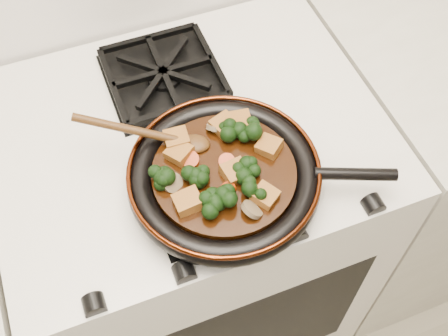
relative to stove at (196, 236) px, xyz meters
name	(u,v)px	position (x,y,z in m)	size (l,w,h in m)	color
stove	(196,236)	(0.00, 0.00, 0.00)	(0.76, 0.60, 0.90)	beige
burner_grate_front	(212,183)	(0.00, -0.14, 0.46)	(0.23, 0.23, 0.03)	black
burner_grate_back	(163,75)	(0.00, 0.14, 0.46)	(0.23, 0.23, 0.03)	black
skillet	(225,176)	(0.02, -0.15, 0.49)	(0.44, 0.34, 0.05)	black
braising_sauce	(224,175)	(0.02, -0.15, 0.50)	(0.25, 0.25, 0.02)	black
tofu_cube_0	(177,140)	(-0.04, -0.07, 0.52)	(0.04, 0.04, 0.02)	brown
tofu_cube_1	(265,196)	(0.06, -0.23, 0.52)	(0.04, 0.04, 0.02)	brown
tofu_cube_2	(235,172)	(0.03, -0.17, 0.52)	(0.04, 0.04, 0.02)	brown
tofu_cube_3	(269,147)	(0.11, -0.14, 0.52)	(0.04, 0.04, 0.02)	brown
tofu_cube_4	(179,153)	(-0.04, -0.09, 0.52)	(0.04, 0.04, 0.02)	brown
tofu_cube_5	(188,202)	(-0.06, -0.19, 0.52)	(0.04, 0.04, 0.02)	brown
tofu_cube_6	(224,125)	(0.05, -0.07, 0.52)	(0.04, 0.04, 0.02)	brown
tofu_cube_7	(238,123)	(0.08, -0.07, 0.52)	(0.04, 0.05, 0.02)	brown
broccoli_floret_0	(164,179)	(-0.08, -0.14, 0.52)	(0.06, 0.06, 0.05)	black
broccoli_floret_1	(256,190)	(0.05, -0.21, 0.52)	(0.06, 0.06, 0.06)	black
broccoli_floret_2	(232,130)	(0.06, -0.08, 0.52)	(0.06, 0.06, 0.05)	black
broccoli_floret_3	(197,177)	(-0.03, -0.15, 0.52)	(0.06, 0.06, 0.05)	black
broccoli_floret_4	(220,197)	(-0.01, -0.20, 0.52)	(0.06, 0.06, 0.05)	black
broccoli_floret_5	(249,131)	(0.09, -0.10, 0.52)	(0.06, 0.06, 0.06)	black
broccoli_floret_6	(231,199)	(0.01, -0.21, 0.52)	(0.05, 0.05, 0.06)	black
broccoli_floret_7	(216,205)	(-0.02, -0.21, 0.52)	(0.06, 0.06, 0.05)	black
broccoli_floret_8	(246,171)	(0.05, -0.17, 0.52)	(0.06, 0.06, 0.05)	black
carrot_coin_0	(228,189)	(0.01, -0.19, 0.51)	(0.03, 0.03, 0.01)	#A52804
carrot_coin_1	(191,160)	(-0.03, -0.11, 0.51)	(0.03, 0.03, 0.01)	#A52804
carrot_coin_2	(227,161)	(0.03, -0.14, 0.51)	(0.03, 0.03, 0.01)	#A52804
carrot_coin_3	(185,197)	(-0.06, -0.18, 0.51)	(0.03, 0.03, 0.01)	#A52804
mushroom_slice_0	(172,183)	(-0.07, -0.15, 0.52)	(0.04, 0.04, 0.01)	brown
mushroom_slice_1	(252,209)	(0.03, -0.24, 0.52)	(0.04, 0.04, 0.01)	brown
mushroom_slice_2	(220,127)	(0.04, -0.07, 0.52)	(0.03, 0.03, 0.01)	brown
mushroom_slice_3	(215,128)	(0.04, -0.06, 0.52)	(0.03, 0.03, 0.01)	brown
wooden_spoon	(162,137)	(-0.06, -0.06, 0.53)	(0.14, 0.08, 0.21)	#40250D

